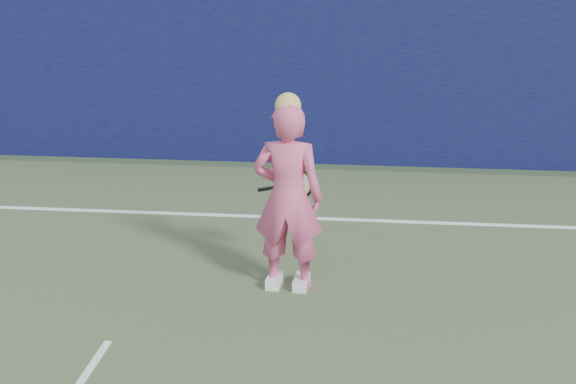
# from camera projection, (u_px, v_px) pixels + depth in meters

# --- Properties ---
(backstop_wall) EXTENTS (24.00, 0.40, 2.50)m
(backstop_wall) POSITION_uv_depth(u_px,v_px,m) (231.00, 70.00, 10.97)
(backstop_wall) COLOR #0C0C35
(backstop_wall) RESTS_ON ground
(player) EXTENTS (0.63, 0.44, 1.74)m
(player) POSITION_uv_depth(u_px,v_px,m) (288.00, 197.00, 6.86)
(player) COLOR #D95483
(player) RESTS_ON ground
(racket) EXTENTS (0.54, 0.20, 0.30)m
(racket) POSITION_uv_depth(u_px,v_px,m) (294.00, 185.00, 7.25)
(racket) COLOR black
(racket) RESTS_ON ground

